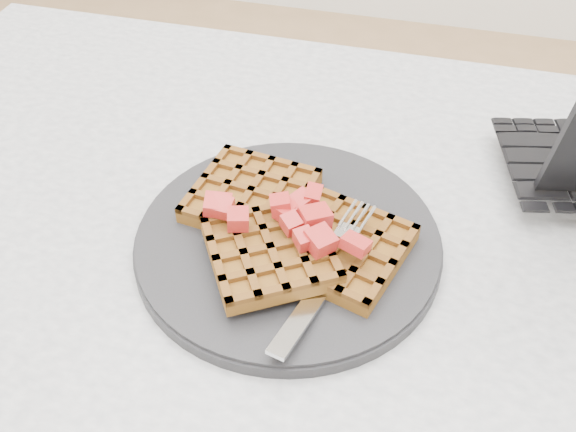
{
  "coord_description": "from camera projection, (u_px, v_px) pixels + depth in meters",
  "views": [
    {
      "loc": [
        0.03,
        -0.38,
        1.18
      ],
      "look_at": [
        -0.07,
        0.02,
        0.79
      ],
      "focal_mm": 40.0,
      "sensor_mm": 36.0,
      "label": 1
    }
  ],
  "objects": [
    {
      "name": "fork",
      "position": [
        330.0,
        273.0,
        0.54
      ],
      "size": [
        0.06,
        0.18,
        0.02
      ],
      "primitive_type": null,
      "rotation": [
        0.0,
        0.0,
        -0.23
      ],
      "color": "silver",
      "rests_on": "plate"
    },
    {
      "name": "table",
      "position": [
        355.0,
        353.0,
        0.64
      ],
      "size": [
        1.2,
        0.8,
        0.75
      ],
      "color": "beige",
      "rests_on": "ground"
    },
    {
      "name": "waffles",
      "position": [
        287.0,
        229.0,
        0.57
      ],
      "size": [
        0.22,
        0.2,
        0.03
      ],
      "color": "brown",
      "rests_on": "plate"
    },
    {
      "name": "strawberry_pile",
      "position": [
        288.0,
        204.0,
        0.56
      ],
      "size": [
        0.15,
        0.15,
        0.02
      ],
      "primitive_type": null,
      "color": "#9A0A0A",
      "rests_on": "waffles"
    },
    {
      "name": "plate",
      "position": [
        288.0,
        241.0,
        0.59
      ],
      "size": [
        0.28,
        0.28,
        0.02
      ],
      "primitive_type": "cylinder",
      "color": "black",
      "rests_on": "table"
    }
  ]
}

